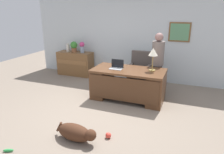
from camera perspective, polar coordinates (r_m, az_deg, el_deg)
name	(u,v)px	position (r m, az deg, el deg)	size (l,w,h in m)	color
ground_plane	(102,112)	(4.80, -2.66, -9.44)	(12.00, 12.00, 0.00)	gray
back_wall	(135,37)	(6.76, 6.24, 10.67)	(7.00, 0.16, 2.70)	silver
desk	(128,83)	(5.29, 4.35, -1.75)	(1.79, 0.90, 0.78)	brown
credenza	(75,63)	(7.40, -9.94, 3.67)	(1.21, 0.50, 0.80)	brown
armchair	(140,71)	(6.18, 7.63, 1.57)	(0.60, 0.59, 1.04)	#564C47
person_standing	(157,63)	(5.71, 12.27, 3.74)	(0.32, 0.32, 1.63)	#262323
dog_lying	(76,133)	(3.84, -9.75, -14.70)	(0.84, 0.36, 0.30)	#472819
laptop	(117,66)	(5.26, 1.29, 2.92)	(0.32, 0.22, 0.23)	#B2B5BA
desk_lamp	(153,53)	(5.08, 11.14, 6.35)	(0.22, 0.22, 0.55)	#9E8447
vase_with_flowers	(82,47)	(7.14, -8.17, 8.18)	(0.17, 0.17, 0.36)	#8C9EB6
vase_empty	(68,47)	(7.43, -11.94, 7.87)	(0.11, 0.11, 0.28)	silver
potted_plant	(74,46)	(7.29, -10.33, 8.24)	(0.24, 0.24, 0.36)	brown
dog_toy_ball	(108,135)	(3.90, -1.02, -15.61)	(0.10, 0.10, 0.10)	#E53F33
dog_toy_bone	(8,150)	(3.98, -26.42, -17.46)	(0.17, 0.05, 0.05)	green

